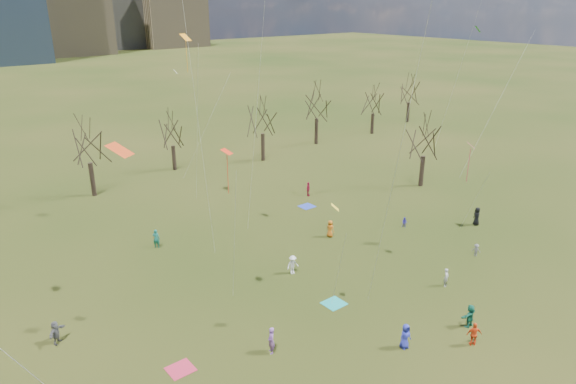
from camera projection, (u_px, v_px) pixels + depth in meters
ground at (396, 333)px, 35.66m from camera, size 500.00×500.00×0.00m
bare_tree_row at (154, 141)px, 60.67m from camera, size 113.04×29.80×9.50m
blanket_teal at (334, 303)px, 39.15m from camera, size 1.60×1.50×0.03m
blanket_navy at (307, 206)px, 57.56m from camera, size 1.60×1.50×0.03m
blanket_crimson at (181, 369)px, 32.19m from camera, size 1.60×1.50×0.03m
person_0 at (405, 336)px, 33.90m from camera, size 0.93×0.66×1.79m
person_1 at (446, 277)px, 41.34m from camera, size 0.67×0.58×1.55m
person_3 at (476, 250)px, 46.27m from camera, size 0.70×0.87×1.17m
person_4 at (474, 334)px, 34.16m from camera, size 1.07×0.94×1.73m
person_5 at (470, 316)px, 36.17m from camera, size 1.61×0.56×1.72m
person_6 at (477, 216)px, 52.55m from camera, size 1.04×1.12×1.92m
person_7 at (271, 340)px, 33.42m from camera, size 0.66×0.80×1.87m
person_8 at (405, 222)px, 52.10m from camera, size 0.60×0.66×1.10m
person_9 at (293, 265)px, 43.18m from camera, size 1.14×0.74×1.67m
person_10 at (308, 189)px, 60.42m from camera, size 1.06×0.87×1.69m
person_11 at (56, 332)px, 34.41m from camera, size 1.52×1.34×1.67m
person_12 at (330, 229)px, 49.92m from camera, size 0.64×0.89×1.71m
person_13 at (156, 238)px, 47.73m from camera, size 0.78×0.79×1.84m
kites_airborne at (312, 100)px, 42.69m from camera, size 65.85×43.66×33.69m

